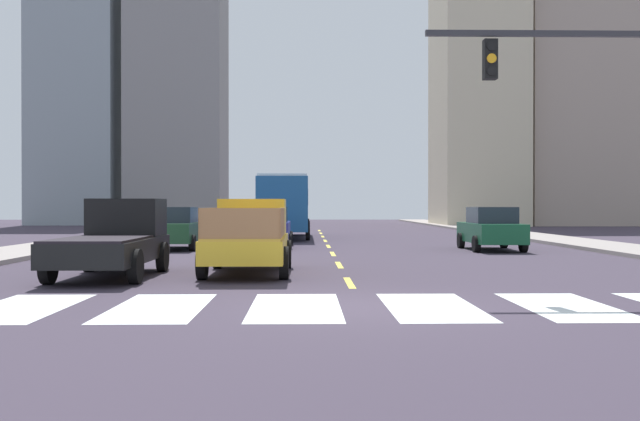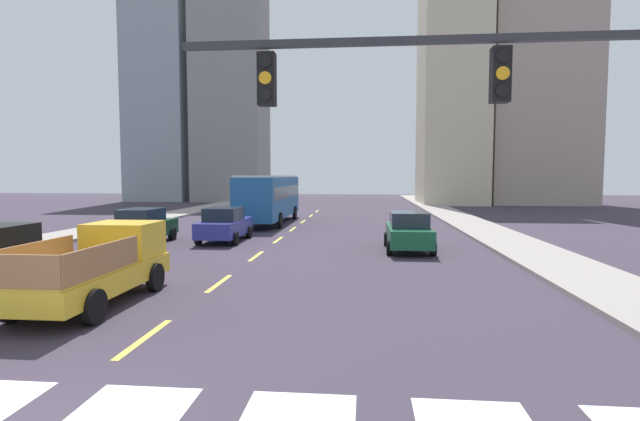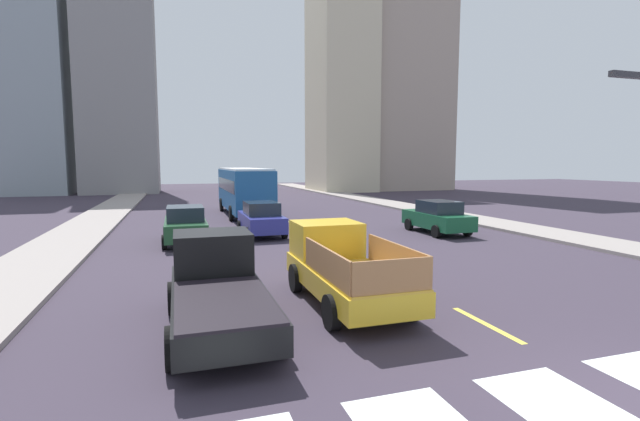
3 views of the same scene
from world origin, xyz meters
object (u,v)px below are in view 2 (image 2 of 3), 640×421
Objects in this scene: city_bus at (270,195)px; traffic_signal_gantry at (577,116)px; sedan_near_left at (225,224)px; sedan_far at (143,226)px; sedan_near_right at (408,231)px; pickup_stakebed at (101,265)px.

traffic_signal_gantry is (9.79, -24.87, 2.25)m from city_bus.
sedan_near_left is (-0.45, -9.20, -1.09)m from city_bus.
sedan_near_left is 3.91m from sedan_far.
city_bus reaches higher than sedan_near_left.
sedan_near_left is 1.00× the size of sedan_near_right.
city_bus is at bearing 111.48° from traffic_signal_gantry.
pickup_stakebed is 1.18× the size of sedan_far.
pickup_stakebed is 12.89m from sedan_near_right.
sedan_far is at bearing 111.34° from pickup_stakebed.
traffic_signal_gantry is (1.28, -13.55, 3.35)m from sedan_near_right.
traffic_signal_gantry is (10.24, -15.67, 3.35)m from sedan_near_left.
sedan_far is at bearing 175.36° from sedan_near_right.
city_bus reaches higher than sedan_far.
traffic_signal_gantry is at bearing -46.11° from sedan_far.
traffic_signal_gantry is at bearing -21.47° from pickup_stakebed.
pickup_stakebed is 20.69m from city_bus.
sedan_near_left is 9.20m from sedan_near_right.
sedan_far is at bearing 133.98° from traffic_signal_gantry.
sedan_far is (-3.72, -1.21, 0.00)m from sedan_near_left.
city_bus is at bearing 89.99° from pickup_stakebed.
pickup_stakebed is at bearing -69.79° from sedan_far.
sedan_near_right is 0.48× the size of traffic_signal_gantry.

